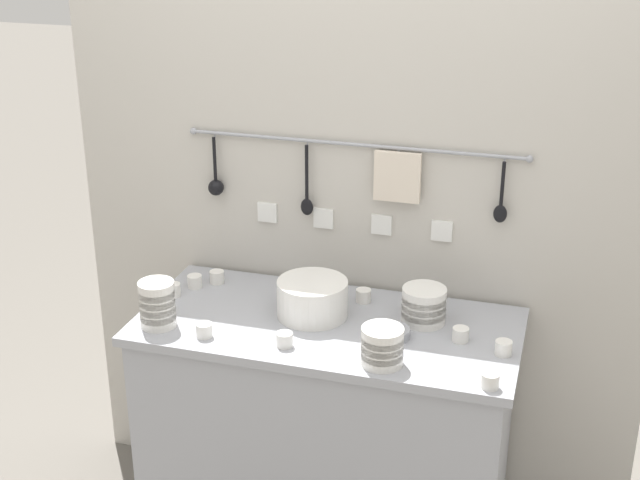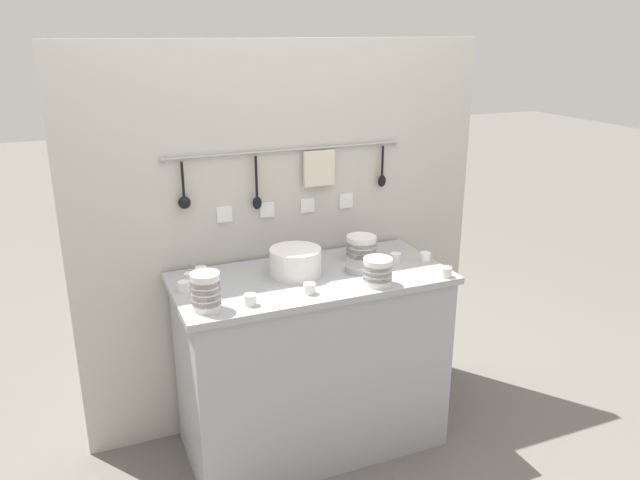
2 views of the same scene
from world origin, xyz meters
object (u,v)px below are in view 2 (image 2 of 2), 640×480
object	(u,v)px
bowl_stack_nested_right	(206,291)
plate_stack	(296,262)
cup_mid_row	(446,272)
cup_front_left	(312,256)
cup_edge_near	(190,278)
bowl_stack_short_front	(378,271)
cup_edge_far	(425,257)
steel_mixing_bowl	(358,268)
cup_beside_plates	(395,258)
cup_back_left	(250,300)
cup_back_right	(309,289)
cup_centre	(184,287)
cup_by_caddy	(201,272)
bowl_stack_tall_left	(361,248)

from	to	relation	value
bowl_stack_nested_right	plate_stack	world-z (taller)	bowl_stack_nested_right
cup_mid_row	cup_front_left	distance (m)	0.64
bowl_stack_nested_right	cup_edge_near	world-z (taller)	bowl_stack_nested_right
cup_mid_row	plate_stack	bearing A→B (deg)	155.19
bowl_stack_short_front	cup_edge_far	xyz separation A→B (m)	(0.34, 0.16, -0.04)
steel_mixing_bowl	cup_beside_plates	bearing A→B (deg)	9.45
cup_back_left	cup_back_right	bearing A→B (deg)	3.12
cup_centre	cup_edge_near	size ratio (longest dim) A/B	1.00
cup_mid_row	cup_edge_far	world-z (taller)	same
cup_mid_row	cup_edge_far	bearing A→B (deg)	85.22
plate_stack	cup_back_left	xyz separation A→B (m)	(-0.28, -0.23, -0.04)
bowl_stack_short_front	cup_front_left	xyz separation A→B (m)	(-0.15, 0.38, -0.04)
steel_mixing_bowl	cup_edge_near	size ratio (longest dim) A/B	2.36
steel_mixing_bowl	cup_edge_far	xyz separation A→B (m)	(0.35, -0.01, 0.01)
plate_stack	bowl_stack_nested_right	bearing A→B (deg)	-155.30
cup_by_caddy	cup_back_left	xyz separation A→B (m)	(0.11, -0.38, 0.00)
bowl_stack_tall_left	plate_stack	size ratio (longest dim) A/B	0.62
bowl_stack_tall_left	cup_edge_far	size ratio (longest dim) A/B	2.79
steel_mixing_bowl	cup_mid_row	xyz separation A→B (m)	(0.33, -0.21, 0.01)
cup_front_left	cup_centre	xyz separation A→B (m)	(-0.63, -0.14, 0.00)
cup_beside_plates	cup_back_left	xyz separation A→B (m)	(-0.77, -0.20, 0.00)
bowl_stack_nested_right	steel_mixing_bowl	world-z (taller)	bowl_stack_nested_right
cup_beside_plates	cup_front_left	bearing A→B (deg)	152.89
bowl_stack_short_front	cup_back_left	world-z (taller)	bowl_stack_short_front
bowl_stack_nested_right	bowl_stack_tall_left	bearing A→B (deg)	18.25
bowl_stack_nested_right	bowl_stack_tall_left	size ratio (longest dim) A/B	1.07
cup_beside_plates	cup_edge_near	world-z (taller)	same
cup_back_left	cup_edge_far	bearing A→B (deg)	9.57
cup_mid_row	cup_centre	distance (m)	1.14
cup_beside_plates	steel_mixing_bowl	bearing A→B (deg)	-170.55
bowl_stack_nested_right	cup_edge_far	distance (m)	1.08
plate_stack	cup_beside_plates	world-z (taller)	plate_stack
steel_mixing_bowl	cup_back_right	distance (m)	0.33
bowl_stack_nested_right	cup_mid_row	bearing A→B (deg)	-3.98
cup_mid_row	cup_centre	xyz separation A→B (m)	(-1.11, 0.28, 0.00)
cup_mid_row	cup_front_left	size ratio (longest dim) A/B	1.00
cup_edge_far	cup_back_right	bearing A→B (deg)	-167.90
bowl_stack_nested_right	cup_edge_near	distance (m)	0.30
bowl_stack_nested_right	plate_stack	xyz separation A→B (m)	(0.45, 0.21, -0.02)
bowl_stack_short_front	cup_edge_near	xyz separation A→B (m)	(-0.74, 0.33, -0.04)
cup_front_left	cup_back_right	size ratio (longest dim) A/B	1.00
bowl_stack_nested_right	cup_mid_row	size ratio (longest dim) A/B	2.98
cup_beside_plates	bowl_stack_tall_left	bearing A→B (deg)	144.72
plate_stack	steel_mixing_bowl	size ratio (longest dim) A/B	1.91
cup_edge_far	cup_centre	distance (m)	1.13
cup_back_left	cup_edge_near	world-z (taller)	same
cup_mid_row	cup_edge_near	xyz separation A→B (m)	(-1.06, 0.37, 0.00)
cup_centre	cup_back_right	bearing A→B (deg)	-25.05
bowl_stack_tall_left	cup_back_left	xyz separation A→B (m)	(-0.64, -0.29, -0.04)
plate_stack	cup_front_left	xyz separation A→B (m)	(0.14, 0.14, -0.04)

